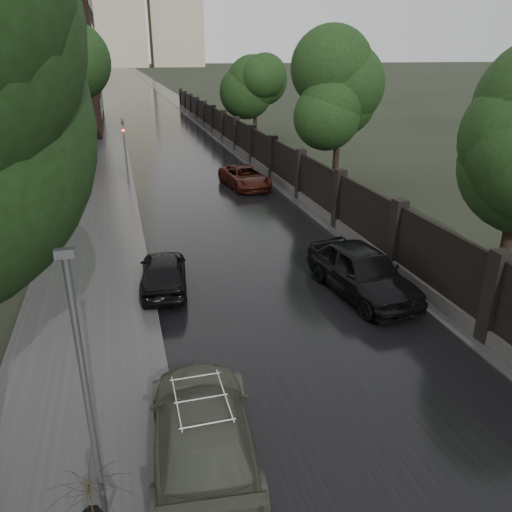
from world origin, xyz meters
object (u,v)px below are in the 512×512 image
(tree_right_b, at_px, (339,100))
(traffic_light, at_px, (125,147))
(tree_right_c, at_px, (255,83))
(car_right_near, at_px, (362,271))
(hatchback_left, at_px, (163,272))
(pedestrian_umbrella, at_px, (92,509))
(lamp_post, at_px, (88,406))
(volga_sedan, at_px, (203,431))
(tree_left_far, at_px, (57,90))
(car_right_far, at_px, (245,177))

(tree_right_b, bearing_deg, traffic_light, 165.76)
(tree_right_c, xyz_separation_m, car_right_near, (-4.87, -31.37, -4.13))
(hatchback_left, xyz_separation_m, pedestrian_umbrella, (-1.78, -10.48, 1.44))
(tree_right_b, distance_m, car_right_near, 14.82)
(lamp_post, height_order, volga_sedan, lamp_post)
(tree_right_b, height_order, traffic_light, tree_right_b)
(traffic_light, relative_size, hatchback_left, 1.07)
(tree_left_far, relative_size, volga_sedan, 1.52)
(lamp_post, xyz_separation_m, hatchback_left, (1.80, 9.20, -2.03))
(tree_right_b, xyz_separation_m, hatchback_left, (-11.10, -11.30, -4.31))
(tree_left_far, bearing_deg, tree_right_c, 32.83)
(volga_sedan, distance_m, hatchback_left, 7.91)
(lamp_post, bearing_deg, traffic_light, 87.32)
(tree_right_c, distance_m, pedestrian_umbrella, 41.91)
(tree_right_b, bearing_deg, volga_sedan, -120.02)
(traffic_light, xyz_separation_m, car_right_far, (6.65, -1.69, -1.77))
(car_right_near, bearing_deg, pedestrian_umbrella, -140.83)
(lamp_post, height_order, hatchback_left, lamp_post)
(volga_sedan, height_order, car_right_far, volga_sedan)
(tree_left_far, bearing_deg, car_right_near, -63.56)
(tree_right_b, distance_m, tree_right_c, 18.00)
(tree_right_b, xyz_separation_m, volga_sedan, (-11.10, -19.21, -4.25))
(tree_right_b, distance_m, car_right_far, 6.85)
(car_right_near, distance_m, car_right_far, 14.68)
(tree_right_b, relative_size, hatchback_left, 1.87)
(car_right_far, bearing_deg, traffic_light, 158.84)
(tree_right_b, height_order, car_right_near, tree_right_b)
(tree_right_b, xyz_separation_m, tree_right_c, (0.00, 18.00, 0.00))
(lamp_post, xyz_separation_m, car_right_near, (8.03, 7.13, -1.85))
(tree_right_b, bearing_deg, car_right_far, 165.83)
(lamp_post, xyz_separation_m, traffic_light, (1.10, 23.49, -0.27))
(tree_left_far, distance_m, traffic_light, 6.84)
(lamp_post, distance_m, volga_sedan, 2.96)
(tree_right_c, bearing_deg, car_right_near, -98.83)
(volga_sedan, distance_m, car_right_near, 8.54)
(car_right_far, bearing_deg, car_right_near, -95.77)
(tree_right_c, relative_size, hatchback_left, 1.87)
(tree_left_far, relative_size, hatchback_left, 1.97)
(car_right_far, relative_size, pedestrian_umbrella, 1.56)
(car_right_near, height_order, car_right_far, car_right_near)
(traffic_light, relative_size, car_right_near, 0.83)
(traffic_light, xyz_separation_m, pedestrian_umbrella, (-1.08, -24.78, -0.32))
(tree_left_far, distance_m, hatchback_left, 20.32)
(tree_left_far, distance_m, car_right_near, 24.28)
(tree_right_c, distance_m, hatchback_left, 31.63)
(tree_right_c, height_order, pedestrian_umbrella, tree_right_c)
(traffic_light, height_order, car_right_near, traffic_light)
(traffic_light, bearing_deg, tree_right_c, 51.82)
(lamp_post, distance_m, hatchback_left, 9.59)
(hatchback_left, bearing_deg, car_right_far, -109.05)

